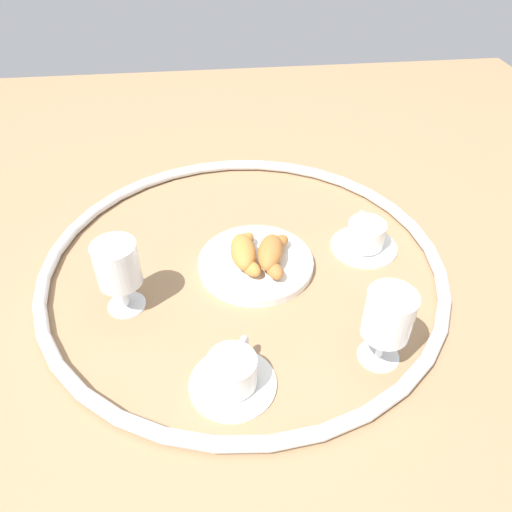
# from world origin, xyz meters

# --- Properties ---
(ground_plane) EXTENTS (2.20, 2.20, 0.00)m
(ground_plane) POSITION_xyz_m (0.00, 0.00, 0.00)
(ground_plane) COLOR #997551
(table_chrome_rim) EXTENTS (0.78, 0.78, 0.02)m
(table_chrome_rim) POSITION_xyz_m (0.00, 0.00, 0.01)
(table_chrome_rim) COLOR silver
(table_chrome_rim) RESTS_ON ground_plane
(pastry_plate) EXTENTS (0.23, 0.23, 0.02)m
(pastry_plate) POSITION_xyz_m (0.00, 0.02, 0.01)
(pastry_plate) COLOR white
(pastry_plate) RESTS_ON ground_plane
(croissant_large) EXTENTS (0.14, 0.06, 0.04)m
(croissant_large) POSITION_xyz_m (-0.00, 0.00, 0.04)
(croissant_large) COLOR #BC7A38
(croissant_large) RESTS_ON pastry_plate
(croissant_small) EXTENTS (0.13, 0.09, 0.04)m
(croissant_small) POSITION_xyz_m (0.01, 0.05, 0.04)
(croissant_small) COLOR #AD6B33
(croissant_small) RESTS_ON pastry_plate
(coffee_cup_near) EXTENTS (0.14, 0.14, 0.06)m
(coffee_cup_near) POSITION_xyz_m (-0.03, 0.25, 0.03)
(coffee_cup_near) COLOR white
(coffee_cup_near) RESTS_ON ground_plane
(coffee_cup_far) EXTENTS (0.14, 0.14, 0.06)m
(coffee_cup_far) POSITION_xyz_m (0.27, -0.04, 0.03)
(coffee_cup_far) COLOR white
(coffee_cup_far) RESTS_ON ground_plane
(juice_glass_left) EXTENTS (0.08, 0.08, 0.14)m
(juice_glass_left) POSITION_xyz_m (0.08, -0.22, 0.09)
(juice_glass_left) COLOR white
(juice_glass_left) RESTS_ON ground_plane
(juice_glass_right) EXTENTS (0.08, 0.08, 0.14)m
(juice_glass_right) POSITION_xyz_m (0.24, 0.20, 0.09)
(juice_glass_right) COLOR white
(juice_glass_right) RESTS_ON ground_plane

